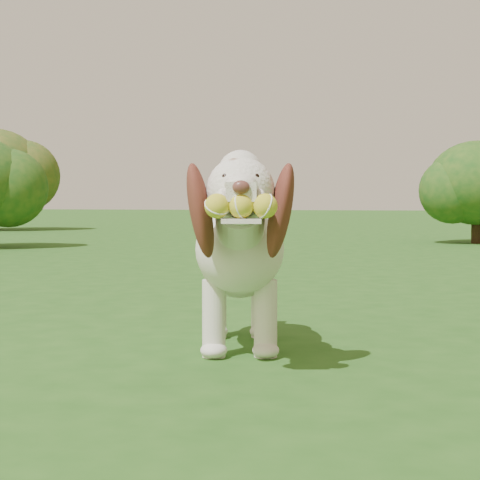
# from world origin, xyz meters

# --- Properties ---
(ground) EXTENTS (80.00, 80.00, 0.00)m
(ground) POSITION_xyz_m (0.00, 0.00, 0.00)
(ground) COLOR #214F16
(ground) RESTS_ON ground
(dog) EXTENTS (0.61, 1.28, 0.84)m
(dog) POSITION_xyz_m (-0.57, -0.19, 0.45)
(dog) COLOR silver
(dog) RESTS_ON ground
(shrub_c) EXTENTS (1.44, 1.44, 1.49)m
(shrub_c) POSITION_xyz_m (1.10, 8.51, 0.87)
(shrub_c) COLOR #382314
(shrub_c) RESTS_ON ground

